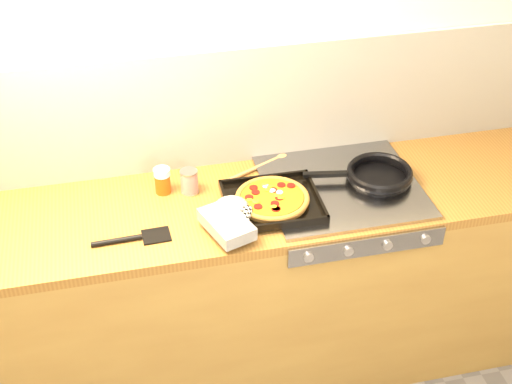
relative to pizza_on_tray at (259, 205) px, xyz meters
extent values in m
plane|color=beige|center=(-0.10, 0.39, 0.31)|extent=(3.20, 0.00, 3.20)
cube|color=white|center=(-0.10, 0.38, 0.21)|extent=(3.20, 0.02, 0.50)
cube|color=olive|center=(-0.10, 0.09, -0.51)|extent=(3.20, 0.60, 0.86)
cube|color=brown|center=(-0.10, 0.09, -0.06)|extent=(3.20, 0.60, 0.04)
cube|color=gray|center=(0.35, -0.21, -0.09)|extent=(0.60, 0.03, 0.08)
cylinder|color=#A5A5AA|center=(0.13, -0.22, -0.09)|extent=(0.04, 0.02, 0.04)
cylinder|color=#A5A5AA|center=(0.28, -0.22, -0.09)|extent=(0.04, 0.02, 0.04)
cylinder|color=#A5A5AA|center=(0.43, -0.22, -0.09)|extent=(0.04, 0.02, 0.04)
cylinder|color=#A5A5AA|center=(0.58, -0.22, -0.09)|extent=(0.04, 0.02, 0.04)
cube|color=gray|center=(0.35, 0.09, -0.04)|extent=(0.60, 0.56, 0.02)
cube|color=black|center=(0.06, 0.03, -0.02)|extent=(0.36, 0.32, 0.01)
cube|color=black|center=(0.06, 0.18, 0.00)|extent=(0.36, 0.02, 0.02)
cube|color=black|center=(0.05, -0.12, 0.00)|extent=(0.36, 0.02, 0.02)
cube|color=black|center=(0.23, 0.03, 0.00)|extent=(0.02, 0.31, 0.02)
cube|color=black|center=(-0.12, 0.03, 0.00)|extent=(0.02, 0.31, 0.02)
cylinder|color=#A66C30|center=(0.06, 0.03, -0.01)|extent=(0.27, 0.27, 0.02)
torus|color=#A66C30|center=(0.06, 0.03, 0.00)|extent=(0.29, 0.29, 0.02)
cylinder|color=#C27D17|center=(0.06, 0.03, 0.00)|extent=(0.24, 0.24, 0.01)
cylinder|color=maroon|center=(0.08, 0.01, 0.01)|extent=(0.03, 0.03, 0.00)
cylinder|color=maroon|center=(0.00, 0.10, 0.01)|extent=(0.03, 0.03, 0.00)
cylinder|color=maroon|center=(0.05, -0.05, 0.01)|extent=(0.03, 0.03, 0.00)
cylinder|color=maroon|center=(-0.03, 0.04, 0.01)|extent=(0.03, 0.03, 0.00)
cylinder|color=maroon|center=(0.11, 0.09, 0.01)|extent=(0.03, 0.03, 0.00)
cylinder|color=maroon|center=(0.07, 0.07, 0.01)|extent=(0.03, 0.03, 0.00)
cylinder|color=maroon|center=(-0.01, -0.02, 0.01)|extent=(0.03, 0.03, 0.00)
cylinder|color=maroon|center=(0.14, 0.08, 0.01)|extent=(0.03, 0.03, 0.00)
cylinder|color=maroon|center=(0.05, -0.05, 0.01)|extent=(0.03, 0.03, 0.00)
cylinder|color=maroon|center=(0.06, -0.02, 0.01)|extent=(0.03, 0.03, 0.00)
cylinder|color=maroon|center=(0.00, 0.07, 0.01)|extent=(0.03, 0.03, 0.00)
ellipsoid|color=yellow|center=(-0.01, 0.02, 0.01)|extent=(0.03, 0.02, 0.01)
ellipsoid|color=yellow|center=(-0.03, 0.02, 0.01)|extent=(0.03, 0.02, 0.01)
ellipsoid|color=yellow|center=(0.05, 0.07, 0.01)|extent=(0.03, 0.02, 0.01)
ellipsoid|color=yellow|center=(0.05, 0.11, 0.01)|extent=(0.03, 0.02, 0.01)
ellipsoid|color=yellow|center=(0.04, -0.04, 0.01)|extent=(0.03, 0.02, 0.01)
ellipsoid|color=yellow|center=(0.09, 0.01, 0.01)|extent=(0.03, 0.02, 0.01)
ellipsoid|color=yellow|center=(0.08, 0.03, 0.01)|extent=(0.03, 0.02, 0.01)
ellipsoid|color=yellow|center=(-0.01, 0.01, 0.01)|extent=(0.03, 0.02, 0.01)
ellipsoid|color=yellow|center=(0.06, 0.09, 0.01)|extent=(0.03, 0.02, 0.01)
ellipsoid|color=silver|center=(0.05, 0.10, 0.01)|extent=(0.03, 0.03, 0.01)
ellipsoid|color=silver|center=(0.07, 0.06, 0.01)|extent=(0.03, 0.03, 0.01)
ellipsoid|color=silver|center=(0.09, 0.05, 0.01)|extent=(0.03, 0.03, 0.01)
cube|color=black|center=(-0.14, -0.10, 0.01)|extent=(0.19, 0.24, 0.05)
ellipsoid|color=black|center=(-0.11, 0.00, 0.01)|extent=(0.13, 0.13, 0.05)
cylinder|color=black|center=(-0.08, -0.07, 0.01)|extent=(0.08, 0.10, 0.05)
cylinder|color=black|center=(0.51, 0.09, -0.02)|extent=(0.28, 0.28, 0.01)
torus|color=black|center=(0.51, 0.09, 0.00)|extent=(0.30, 0.30, 0.03)
cube|color=black|center=(0.30, 0.13, 0.01)|extent=(0.19, 0.05, 0.02)
cylinder|color=#A60D1A|center=(-0.23, 0.20, 0.01)|extent=(0.08, 0.08, 0.09)
cylinder|color=#B2B2B7|center=(-0.23, 0.20, 0.06)|extent=(0.09, 0.09, 0.01)
cylinder|color=#B2B2B7|center=(-0.23, 0.20, -0.04)|extent=(0.09, 0.09, 0.01)
cylinder|color=#E2410D|center=(-0.33, 0.22, 0.00)|extent=(0.07, 0.07, 0.08)
cylinder|color=silver|center=(-0.33, 0.22, 0.05)|extent=(0.08, 0.08, 0.03)
cylinder|color=#A07344|center=(0.05, 0.29, -0.03)|extent=(0.24, 0.13, 0.02)
ellipsoid|color=#A07344|center=(0.18, 0.35, -0.03)|extent=(0.07, 0.06, 0.02)
cube|color=black|center=(-0.39, -0.05, -0.04)|extent=(0.10, 0.09, 0.01)
cylinder|color=black|center=(-0.53, -0.05, -0.03)|extent=(0.18, 0.03, 0.02)
camera|label=1|loc=(-0.49, -2.07, 1.58)|focal=50.00mm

